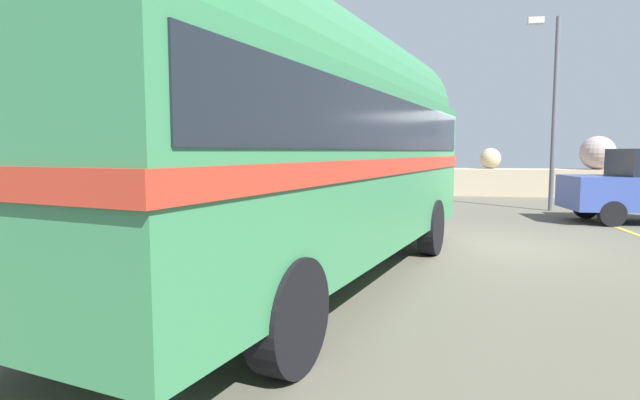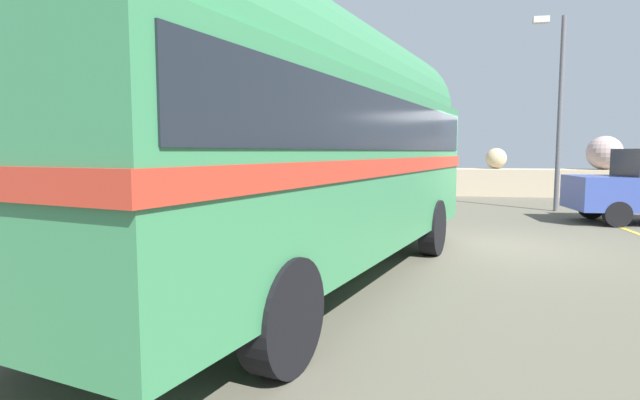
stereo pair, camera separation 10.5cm
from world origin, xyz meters
name	(u,v)px [view 2 (the right image)]	position (x,y,z in m)	size (l,w,h in m)	color
ground	(488,246)	(0.00, 0.00, 0.01)	(32.00, 26.00, 0.02)	#595547
breakwater	(456,178)	(0.28, 11.80, 0.71)	(31.36, 1.92, 2.43)	tan
vintage_coach	(308,133)	(-2.82, -3.33, 2.05)	(4.53, 8.91, 3.70)	black
lamp_post	(557,102)	(2.70, 6.20, 3.28)	(0.93, 0.24, 5.76)	#5B5B60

